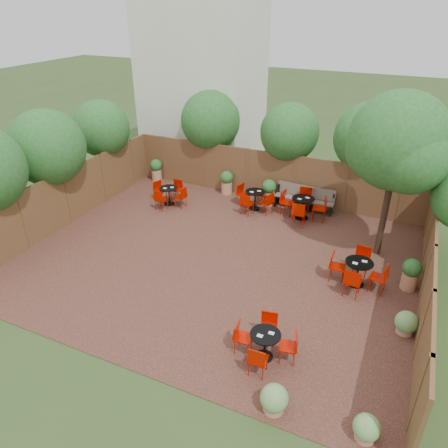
% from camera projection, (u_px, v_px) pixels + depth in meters
% --- Properties ---
extents(ground, '(80.00, 80.00, 0.00)m').
position_uv_depth(ground, '(217.00, 258.00, 13.61)').
color(ground, '#354F23').
rests_on(ground, ground).
extents(courtyard_paving, '(12.00, 10.00, 0.02)m').
position_uv_depth(courtyard_paving, '(217.00, 258.00, 13.60)').
color(courtyard_paving, '#381F17').
rests_on(courtyard_paving, ground).
extents(fence_back, '(12.00, 0.08, 2.00)m').
position_uv_depth(fence_back, '(270.00, 176.00, 17.13)').
color(fence_back, brown).
rests_on(fence_back, ground).
extents(fence_left, '(0.08, 10.00, 2.00)m').
position_uv_depth(fence_left, '(67.00, 197.00, 15.32)').
color(fence_left, brown).
rests_on(fence_left, ground).
extents(fence_right, '(0.08, 10.00, 2.00)m').
position_uv_depth(fence_right, '(427.00, 278.00, 10.94)').
color(fence_right, brown).
rests_on(fence_right, ground).
extents(neighbour_building, '(5.00, 4.00, 8.00)m').
position_uv_depth(neighbour_building, '(203.00, 79.00, 19.75)').
color(neighbour_building, silver).
rests_on(neighbour_building, ground).
extents(overhang_foliage, '(15.57, 10.98, 2.73)m').
position_uv_depth(overhang_foliage, '(181.00, 142.00, 15.30)').
color(overhang_foliage, '#1F5B1D').
rests_on(overhang_foliage, ground).
extents(courtyard_tree, '(2.96, 2.90, 5.19)m').
position_uv_depth(courtyard_tree, '(398.00, 146.00, 12.14)').
color(courtyard_tree, black).
rests_on(courtyard_tree, courtyard_paving).
extents(park_bench_left, '(1.54, 0.62, 0.93)m').
position_uv_depth(park_bench_left, '(294.00, 196.00, 16.65)').
color(park_bench_left, brown).
rests_on(park_bench_left, courtyard_paving).
extents(park_bench_right, '(1.48, 0.50, 0.91)m').
position_uv_depth(park_bench_right, '(315.00, 200.00, 16.35)').
color(park_bench_right, brown).
rests_on(park_bench_right, courtyard_paving).
extents(bistro_tables, '(9.26, 8.75, 0.95)m').
position_uv_depth(bistro_tables, '(271.00, 229.00, 14.36)').
color(bistro_tables, black).
rests_on(bistro_tables, courtyard_paving).
extents(planters, '(11.44, 4.42, 1.04)m').
position_uv_depth(planters, '(249.00, 196.00, 16.49)').
color(planters, tan).
rests_on(planters, courtyard_paving).
extents(low_shrubs, '(2.81, 4.06, 0.62)m').
position_uv_depth(low_shrubs, '(349.00, 376.00, 9.01)').
color(low_shrubs, tan).
rests_on(low_shrubs, courtyard_paving).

